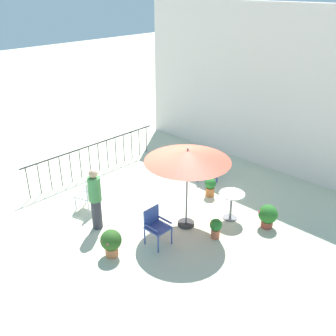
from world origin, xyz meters
TOP-DOWN VIEW (x-y plane):
  - ground_plane at (0.00, 0.00)m, footprint 60.00×60.00m
  - villa_facade at (0.00, 4.46)m, footprint 9.03×0.30m
  - terrace_railing at (-3.04, 0.00)m, footprint 0.03×5.09m
  - patio_umbrella_0 at (1.21, -0.22)m, footprint 2.13×2.13m
  - cafe_table_0 at (1.86, 0.84)m, footprint 0.68×0.68m
  - patio_chair_0 at (0.13, 2.12)m, footprint 0.49×0.49m
  - patio_chair_1 at (-1.24, -1.52)m, footprint 0.59×0.56m
  - patio_chair_2 at (1.18, -1.30)m, footprint 0.50×0.50m
  - potted_plant_0 at (2.78, 1.17)m, footprint 0.50×0.50m
  - potted_plant_1 at (0.79, -2.36)m, footprint 0.49×0.49m
  - potted_plant_2 at (2.11, -0.13)m, footprint 0.31×0.31m
  - potted_plant_3 at (0.70, 1.43)m, footprint 0.34×0.34m
  - standing_person at (-0.38, -1.89)m, footprint 0.33×0.33m

SIDE VIEW (x-z plane):
  - ground_plane at x=0.00m, z-range 0.00..0.00m
  - potted_plant_2 at x=2.11m, z-range 0.04..0.57m
  - potted_plant_3 at x=0.70m, z-range 0.03..0.62m
  - potted_plant_0 at x=2.78m, z-range 0.04..0.68m
  - potted_plant_1 at x=0.79m, z-range 0.05..0.73m
  - patio_chair_1 at x=-1.24m, z-range 0.05..0.99m
  - cafe_table_0 at x=1.86m, z-range 0.15..0.92m
  - patio_chair_2 at x=1.18m, z-range 0.08..1.01m
  - patio_chair_0 at x=0.13m, z-range 0.07..1.04m
  - terrace_railing at x=-3.04m, z-range 0.17..1.19m
  - standing_person at x=-0.38m, z-range 0.03..1.70m
  - patio_umbrella_0 at x=1.21m, z-range 0.87..3.07m
  - villa_facade at x=0.00m, z-range 0.00..5.26m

